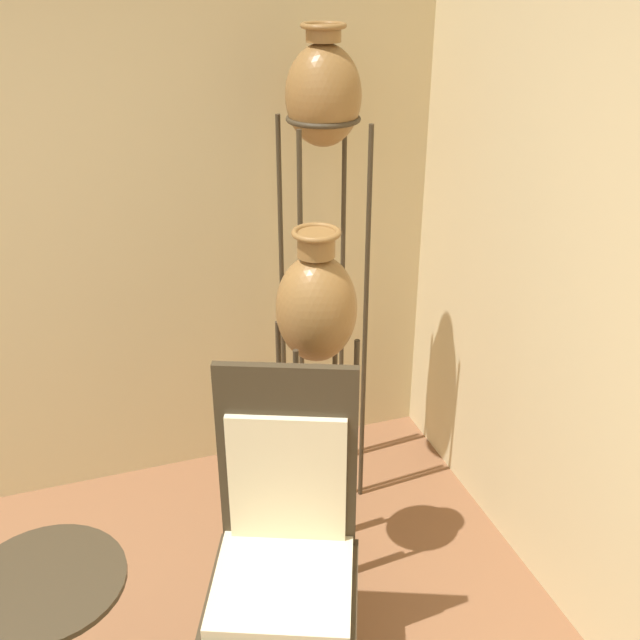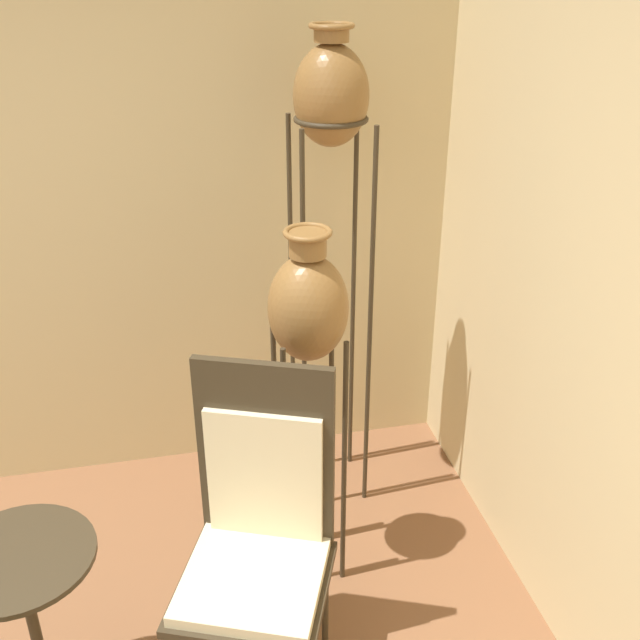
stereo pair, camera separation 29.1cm
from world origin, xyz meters
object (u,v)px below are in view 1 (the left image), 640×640
(vase_stand_tall, at_px, (323,114))
(chair, at_px, (285,531))
(vase_stand_medium, at_px, (316,313))
(side_table, at_px, (55,629))

(vase_stand_tall, height_order, chair, vase_stand_tall)
(chair, bearing_deg, vase_stand_medium, 82.31)
(vase_stand_medium, bearing_deg, vase_stand_tall, 68.62)
(vase_stand_tall, height_order, side_table, vase_stand_tall)
(vase_stand_tall, relative_size, vase_stand_medium, 1.40)
(vase_stand_medium, bearing_deg, side_table, -152.92)
(chair, height_order, side_table, chair)
(vase_stand_medium, height_order, side_table, vase_stand_medium)
(vase_stand_tall, bearing_deg, side_table, -139.92)
(side_table, bearing_deg, chair, 4.14)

